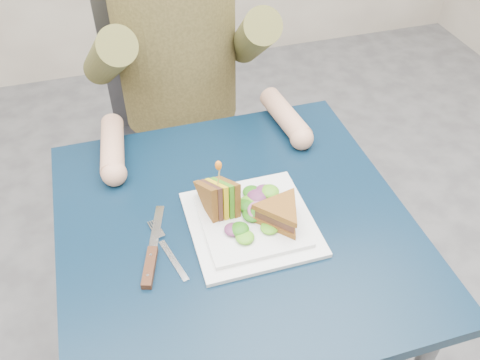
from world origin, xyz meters
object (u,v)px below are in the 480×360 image
object	(u,v)px
table	(235,246)
diner	(175,26)
sandwich_upright	(220,198)
knife	(151,260)
plate	(251,222)
fork	(168,251)
chair	(178,116)
sandwich_flat	(280,213)

from	to	relation	value
table	diner	distance (m)	0.63
sandwich_upright	knife	xyz separation A→B (m)	(-0.16, -0.08, -0.05)
table	plate	xyz separation A→B (m)	(0.03, -0.02, 0.09)
diner	fork	bearing A→B (deg)	-103.98
chair	sandwich_flat	size ratio (longest dim) A/B	5.48
chair	diner	bearing A→B (deg)	-90.00
chair	fork	distance (m)	0.77
table	fork	world-z (taller)	fork
table	fork	xyz separation A→B (m)	(-0.15, -0.04, 0.08)
knife	sandwich_upright	bearing A→B (deg)	26.27
diner	knife	xyz separation A→B (m)	(-0.19, -0.63, -0.18)
table	knife	world-z (taller)	knife
table	diner	size ratio (longest dim) A/B	1.01
chair	diner	distance (m)	0.39
chair	plate	world-z (taller)	chair
chair	diner	size ratio (longest dim) A/B	1.25
sandwich_flat	fork	size ratio (longest dim) A/B	0.96
diner	chair	bearing A→B (deg)	90.00
plate	sandwich_flat	bearing A→B (deg)	-24.44
sandwich_flat	plate	bearing A→B (deg)	155.56
chair	fork	size ratio (longest dim) A/B	5.23
sandwich_upright	fork	size ratio (longest dim) A/B	0.78
diner	plate	world-z (taller)	diner
table	sandwich_upright	size ratio (longest dim) A/B	5.39
sandwich_flat	knife	size ratio (longest dim) A/B	0.78
plate	sandwich_upright	xyz separation A→B (m)	(-0.06, 0.04, 0.05)
table	chair	bearing A→B (deg)	90.00
knife	sandwich_flat	bearing A→B (deg)	2.33
table	sandwich_flat	world-z (taller)	sandwich_flat
diner	sandwich_flat	distance (m)	0.64
chair	plate	distance (m)	0.74
sandwich_flat	sandwich_upright	xyz separation A→B (m)	(-0.11, 0.07, 0.01)
plate	fork	distance (m)	0.19
plate	fork	world-z (taller)	plate
table	sandwich_flat	bearing A→B (deg)	-27.27
diner	knife	world-z (taller)	diner
diner	sandwich_flat	size ratio (longest dim) A/B	4.39
sandwich_upright	knife	size ratio (longest dim) A/B	0.64
sandwich_upright	fork	world-z (taller)	sandwich_upright
fork	chair	bearing A→B (deg)	78.10
sandwich_upright	knife	bearing A→B (deg)	-153.73
plate	sandwich_flat	xyz separation A→B (m)	(0.06, -0.02, 0.04)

